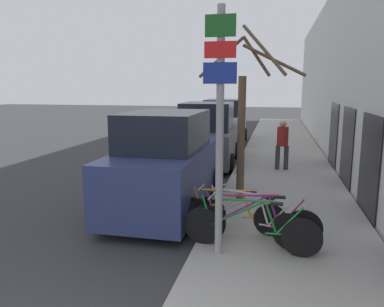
{
  "coord_description": "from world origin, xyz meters",
  "views": [
    {
      "loc": [
        2.28,
        -1.85,
        2.83
      ],
      "look_at": [
        0.4,
        6.51,
        1.29
      ],
      "focal_mm": 35.0,
      "sensor_mm": 36.0,
      "label": 1
    }
  ],
  "objects_px": {
    "signpost": "(220,125)",
    "pedestrian_near": "(282,141)",
    "bicycle_3": "(231,213)",
    "parked_car_0": "(167,165)",
    "street_tree": "(244,120)",
    "bicycle_2": "(248,218)",
    "parked_car_1": "(208,137)",
    "bicycle_0": "(250,228)",
    "parked_car_2": "(224,124)",
    "bicycle_1": "(254,223)"
  },
  "relations": [
    {
      "from": "pedestrian_near",
      "to": "street_tree",
      "type": "distance_m",
      "value": 3.77
    },
    {
      "from": "bicycle_0",
      "to": "parked_car_1",
      "type": "height_order",
      "value": "parked_car_1"
    },
    {
      "from": "street_tree",
      "to": "parked_car_1",
      "type": "bearing_deg",
      "value": 110.41
    },
    {
      "from": "bicycle_1",
      "to": "bicycle_2",
      "type": "xyz_separation_m",
      "value": [
        -0.13,
        0.25,
        -0.02
      ]
    },
    {
      "from": "pedestrian_near",
      "to": "street_tree",
      "type": "bearing_deg",
      "value": -113.2
    },
    {
      "from": "parked_car_0",
      "to": "signpost",
      "type": "bearing_deg",
      "value": -57.61
    },
    {
      "from": "parked_car_1",
      "to": "street_tree",
      "type": "bearing_deg",
      "value": -71.81
    },
    {
      "from": "signpost",
      "to": "parked_car_2",
      "type": "height_order",
      "value": "signpost"
    },
    {
      "from": "bicycle_3",
      "to": "pedestrian_near",
      "type": "bearing_deg",
      "value": -5.63
    },
    {
      "from": "bicycle_2",
      "to": "parked_car_2",
      "type": "xyz_separation_m",
      "value": [
        -2.09,
        11.99,
        0.49
      ]
    },
    {
      "from": "bicycle_0",
      "to": "street_tree",
      "type": "bearing_deg",
      "value": 13.56
    },
    {
      "from": "bicycle_3",
      "to": "bicycle_2",
      "type": "bearing_deg",
      "value": -122.08
    },
    {
      "from": "parked_car_0",
      "to": "street_tree",
      "type": "distance_m",
      "value": 2.09
    },
    {
      "from": "pedestrian_near",
      "to": "parked_car_0",
      "type": "bearing_deg",
      "value": -130.32
    },
    {
      "from": "pedestrian_near",
      "to": "parked_car_1",
      "type": "bearing_deg",
      "value": 151.87
    },
    {
      "from": "parked_car_2",
      "to": "pedestrian_near",
      "type": "height_order",
      "value": "parked_car_2"
    },
    {
      "from": "bicycle_3",
      "to": "parked_car_0",
      "type": "xyz_separation_m",
      "value": [
        -1.68,
        1.52,
        0.53
      ]
    },
    {
      "from": "parked_car_1",
      "to": "parked_car_0",
      "type": "bearing_deg",
      "value": -92.51
    },
    {
      "from": "bicycle_3",
      "to": "parked_car_0",
      "type": "distance_m",
      "value": 2.33
    },
    {
      "from": "bicycle_0",
      "to": "pedestrian_near",
      "type": "bearing_deg",
      "value": 0.84
    },
    {
      "from": "bicycle_1",
      "to": "bicycle_2",
      "type": "distance_m",
      "value": 0.28
    },
    {
      "from": "bicycle_1",
      "to": "parked_car_1",
      "type": "distance_m",
      "value": 7.47
    },
    {
      "from": "bicycle_3",
      "to": "parked_car_2",
      "type": "relative_size",
      "value": 0.45
    },
    {
      "from": "signpost",
      "to": "bicycle_2",
      "type": "distance_m",
      "value": 1.92
    },
    {
      "from": "bicycle_0",
      "to": "pedestrian_near",
      "type": "relative_size",
      "value": 1.42
    },
    {
      "from": "pedestrian_near",
      "to": "street_tree",
      "type": "height_order",
      "value": "street_tree"
    },
    {
      "from": "signpost",
      "to": "bicycle_1",
      "type": "xyz_separation_m",
      "value": [
        0.54,
        0.48,
        -1.71
      ]
    },
    {
      "from": "parked_car_1",
      "to": "street_tree",
      "type": "relative_size",
      "value": 1.05
    },
    {
      "from": "bicycle_2",
      "to": "parked_car_1",
      "type": "relative_size",
      "value": 0.47
    },
    {
      "from": "signpost",
      "to": "pedestrian_near",
      "type": "xyz_separation_m",
      "value": [
        1.07,
        6.65,
        -1.17
      ]
    },
    {
      "from": "parked_car_0",
      "to": "parked_car_1",
      "type": "relative_size",
      "value": 1.08
    },
    {
      "from": "bicycle_2",
      "to": "bicycle_0",
      "type": "bearing_deg",
      "value": -145.11
    },
    {
      "from": "parked_car_0",
      "to": "parked_car_2",
      "type": "relative_size",
      "value": 1.03
    },
    {
      "from": "signpost",
      "to": "pedestrian_near",
      "type": "relative_size",
      "value": 2.4
    },
    {
      "from": "bicycle_3",
      "to": "parked_car_1",
      "type": "bearing_deg",
      "value": 18.09
    },
    {
      "from": "bicycle_0",
      "to": "bicycle_3",
      "type": "bearing_deg",
      "value": 34.71
    },
    {
      "from": "parked_car_0",
      "to": "parked_car_2",
      "type": "xyz_separation_m",
      "value": [
        -0.08,
        10.23,
        -0.03
      ]
    },
    {
      "from": "signpost",
      "to": "bicycle_3",
      "type": "height_order",
      "value": "signpost"
    },
    {
      "from": "bicycle_0",
      "to": "parked_car_0",
      "type": "distance_m",
      "value": 3.11
    },
    {
      "from": "bicycle_1",
      "to": "parked_car_2",
      "type": "height_order",
      "value": "parked_car_2"
    },
    {
      "from": "bicycle_2",
      "to": "street_tree",
      "type": "bearing_deg",
      "value": 33.31
    },
    {
      "from": "parked_car_1",
      "to": "bicycle_3",
      "type": "bearing_deg",
      "value": -78.28
    },
    {
      "from": "bicycle_2",
      "to": "parked_car_0",
      "type": "height_order",
      "value": "parked_car_0"
    },
    {
      "from": "bicycle_0",
      "to": "parked_car_2",
      "type": "bearing_deg",
      "value": 15.83
    },
    {
      "from": "signpost",
      "to": "bicycle_0",
      "type": "height_order",
      "value": "signpost"
    },
    {
      "from": "bicycle_3",
      "to": "street_tree",
      "type": "xyz_separation_m",
      "value": [
        0.01,
        2.18,
        1.55
      ]
    },
    {
      "from": "signpost",
      "to": "street_tree",
      "type": "height_order",
      "value": "street_tree"
    },
    {
      "from": "bicycle_1",
      "to": "parked_car_1",
      "type": "height_order",
      "value": "parked_car_1"
    },
    {
      "from": "bicycle_1",
      "to": "bicycle_2",
      "type": "relative_size",
      "value": 1.14
    },
    {
      "from": "bicycle_1",
      "to": "parked_car_2",
      "type": "xyz_separation_m",
      "value": [
        -2.21,
        12.24,
        0.47
      ]
    }
  ]
}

